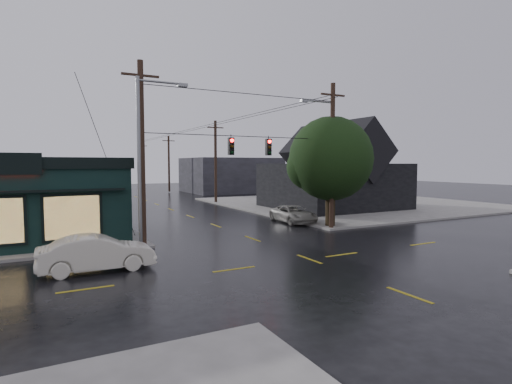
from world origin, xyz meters
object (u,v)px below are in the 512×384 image
sedan_cream (97,253)px  suv_silver (293,214)px  utility_pole_ne (331,229)px  corner_tree (331,159)px  utility_pole_nw (144,247)px

sedan_cream → suv_silver: sedan_cream is taller
utility_pole_ne → sedan_cream: 16.34m
corner_tree → utility_pole_nw: corner_tree is taller
utility_pole_ne → sedan_cream: size_ratio=2.14×
utility_pole_ne → utility_pole_nw: bearing=180.0°
utility_pole_nw → suv_silver: utility_pole_nw is taller
utility_pole_nw → sedan_cream: 4.96m
corner_tree → utility_pole_nw: (-13.50, -0.76, -4.97)m
corner_tree → utility_pole_ne: size_ratio=0.77×
utility_pole_nw → sedan_cream: utility_pole_nw is taller
sedan_cream → suv_silver: 17.32m
sedan_cream → suv_silver: size_ratio=0.99×
utility_pole_nw → suv_silver: size_ratio=2.12×
sedan_cream → utility_pole_ne: bearing=-75.3°
utility_pole_nw → sedan_cream: bearing=-125.2°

